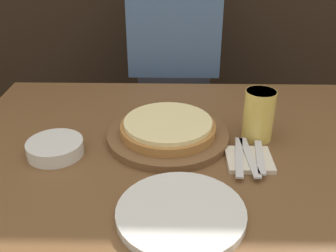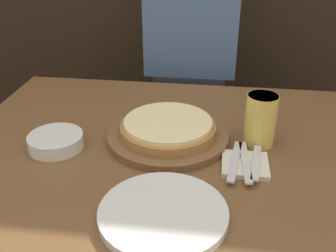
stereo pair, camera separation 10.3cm
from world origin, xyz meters
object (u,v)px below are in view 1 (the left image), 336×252
(side_bowl, at_px, (55,148))
(fork, at_px, (239,157))
(diner_person, at_px, (174,84))
(spoon, at_px, (260,157))
(dinner_plate, at_px, (179,213))
(beer_glass, at_px, (259,113))
(pizza_on_board, at_px, (168,131))
(dinner_knife, at_px, (249,157))

(side_bowl, relative_size, fork, 0.79)
(side_bowl, height_order, diner_person, diner_person)
(fork, xyz_separation_m, spoon, (0.05, 0.00, 0.00))
(dinner_plate, xyz_separation_m, side_bowl, (-0.31, 0.23, 0.01))
(beer_glass, distance_m, fork, 0.15)
(pizza_on_board, xyz_separation_m, side_bowl, (-0.28, -0.08, -0.01))
(beer_glass, xyz_separation_m, fork, (-0.06, -0.12, -0.06))
(spoon, bearing_deg, dinner_plate, -134.30)
(fork, bearing_deg, dinner_knife, 0.00)
(spoon, bearing_deg, fork, 180.00)
(pizza_on_board, xyz_separation_m, spoon, (0.22, -0.11, -0.01))
(fork, relative_size, spoon, 1.17)
(beer_glass, relative_size, side_bowl, 0.97)
(fork, height_order, diner_person, diner_person)
(dinner_plate, distance_m, side_bowl, 0.38)
(pizza_on_board, relative_size, side_bowl, 2.31)
(beer_glass, xyz_separation_m, side_bowl, (-0.52, -0.09, -0.06))
(dinner_plate, bearing_deg, pizza_on_board, 95.19)
(pizza_on_board, relative_size, beer_glass, 2.37)
(dinner_plate, xyz_separation_m, dinner_knife, (0.17, 0.20, 0.01))
(pizza_on_board, bearing_deg, side_bowl, -164.03)
(dinner_knife, bearing_deg, fork, -180.00)
(side_bowl, relative_size, diner_person, 0.10)
(pizza_on_board, relative_size, dinner_knife, 1.82)
(diner_person, bearing_deg, dinner_knife, -75.21)
(dinner_plate, xyz_separation_m, fork, (0.15, 0.20, 0.01))
(side_bowl, height_order, fork, side_bowl)
(side_bowl, distance_m, fork, 0.46)
(beer_glass, relative_size, spoon, 0.90)
(side_bowl, xyz_separation_m, fork, (0.45, -0.03, -0.00))
(dinner_plate, bearing_deg, beer_glass, 56.73)
(fork, bearing_deg, dinner_plate, -126.04)
(beer_glass, height_order, fork, beer_glass)
(pizza_on_board, relative_size, spoon, 2.13)
(beer_glass, height_order, dinner_plate, beer_glass)
(side_bowl, bearing_deg, beer_glass, 10.07)
(dinner_plate, height_order, diner_person, diner_person)
(fork, relative_size, diner_person, 0.13)
(fork, xyz_separation_m, dinner_knife, (0.02, 0.00, 0.00))
(pizza_on_board, height_order, fork, pizza_on_board)
(pizza_on_board, distance_m, side_bowl, 0.29)
(spoon, bearing_deg, pizza_on_board, 154.77)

